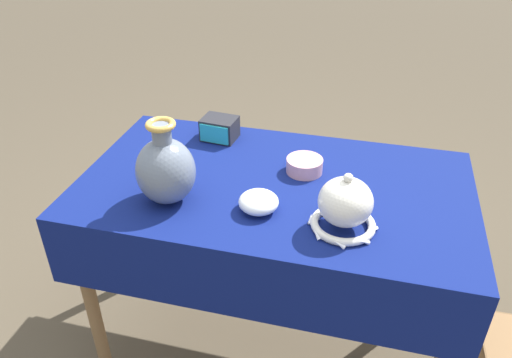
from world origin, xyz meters
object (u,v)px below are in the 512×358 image
at_px(vase_dome_bell, 345,206).
at_px(pot_squat_rose, 304,165).
at_px(vase_tall_bulbous, 166,169).
at_px(bowl_shallow_porcelain, 259,202).
at_px(mosaic_tile_box, 219,129).

xyz_separation_m(vase_dome_bell, pot_squat_rose, (-0.15, 0.26, -0.05)).
bearing_deg(pot_squat_rose, vase_dome_bell, -59.92).
distance_m(vase_tall_bulbous, pot_squat_rose, 0.45).
height_order(bowl_shallow_porcelain, pot_squat_rose, bowl_shallow_porcelain).
xyz_separation_m(vase_tall_bulbous, pot_squat_rose, (0.36, 0.25, -0.08)).
relative_size(vase_tall_bulbous, mosaic_tile_box, 1.98).
relative_size(vase_tall_bulbous, vase_dome_bell, 1.34).
height_order(vase_dome_bell, bowl_shallow_porcelain, vase_dome_bell).
relative_size(vase_tall_bulbous, pot_squat_rose, 2.18).
bearing_deg(vase_tall_bulbous, vase_dome_bell, -0.57).
relative_size(mosaic_tile_box, pot_squat_rose, 1.10).
bearing_deg(bowl_shallow_porcelain, vase_dome_bell, -4.81).
distance_m(mosaic_tile_box, bowl_shallow_porcelain, 0.46).
distance_m(vase_tall_bulbous, vase_dome_bell, 0.51).
height_order(mosaic_tile_box, pot_squat_rose, mosaic_tile_box).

